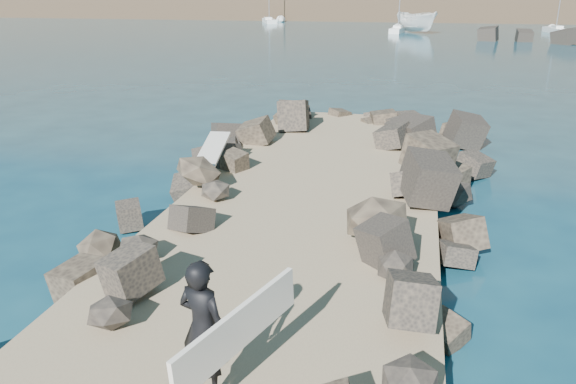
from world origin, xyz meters
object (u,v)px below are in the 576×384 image
Objects in this scene: boat_imported at (417,22)px; surfer_with_board at (208,328)px; sailboat_e at (269,21)px; surfboard_resting at (211,156)px.

surfer_with_board is (-1.31, -71.62, 0.11)m from boat_imported.
boat_imported reaches higher than surfer_with_board.
sailboat_e is (-23.15, 89.66, -1.15)m from surfer_with_board.
surfer_with_board is at bearing -75.53° from sailboat_e.
sailboat_e is at bearing 103.75° from boat_imported.
boat_imported is 30.41m from sailboat_e.
boat_imported is at bearing 79.78° from surfboard_resting.
surfer_with_board is (3.12, -8.42, 0.46)m from surfboard_resting.
boat_imported is at bearing -36.43° from sailboat_e.
surfboard_resting is at bearing -133.83° from boat_imported.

